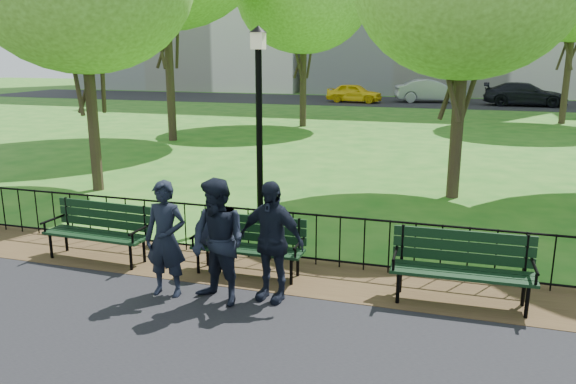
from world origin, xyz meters
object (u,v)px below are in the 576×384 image
(sedan_silver, at_px, (430,91))
(park_bench_left_a, at_px, (100,225))
(park_bench_right_a, at_px, (462,260))
(person_right, at_px, (271,241))
(park_bench_main, at_px, (229,235))
(person_mid, at_px, (218,242))
(person_left, at_px, (166,239))
(taxi, at_px, (354,93))
(lamppost, at_px, (259,118))
(sedan_dark, at_px, (525,94))

(sedan_silver, bearing_deg, park_bench_left_a, 160.59)
(park_bench_right_a, bearing_deg, person_right, -166.24)
(park_bench_left_a, bearing_deg, sedan_silver, 86.84)
(park_bench_left_a, distance_m, sedan_silver, 34.18)
(park_bench_main, height_order, person_mid, person_mid)
(park_bench_main, relative_size, park_bench_left_a, 0.95)
(person_left, bearing_deg, sedan_silver, 83.73)
(park_bench_right_a, distance_m, person_mid, 3.42)
(park_bench_main, relative_size, taxi, 0.46)
(park_bench_right_a, height_order, taxi, taxi)
(park_bench_main, bearing_deg, lamppost, 100.51)
(park_bench_main, distance_m, taxi, 32.47)
(person_left, distance_m, sedan_silver, 35.02)
(park_bench_main, bearing_deg, person_mid, -74.94)
(person_mid, bearing_deg, person_right, 48.16)
(park_bench_left_a, distance_m, sedan_dark, 34.32)
(lamppost, height_order, sedan_silver, lamppost)
(park_bench_right_a, xyz_separation_m, person_right, (-2.60, -0.70, 0.25))
(person_mid, xyz_separation_m, person_right, (0.65, 0.34, -0.02))
(person_left, bearing_deg, sedan_dark, 73.42)
(lamppost, xyz_separation_m, person_right, (1.52, -3.71, -1.29))
(park_bench_right_a, xyz_separation_m, sedan_silver, (-2.45, 33.98, 0.19))
(person_left, bearing_deg, lamppost, 86.77)
(person_left, bearing_deg, park_bench_right_a, 10.27)
(park_bench_left_a, relative_size, person_mid, 1.06)
(sedan_silver, bearing_deg, lamppost, 163.34)
(park_bench_right_a, height_order, sedan_dark, sedan_dark)
(park_bench_right_a, relative_size, person_right, 1.13)
(park_bench_left_a, distance_m, taxi, 32.31)
(person_mid, xyz_separation_m, sedan_dark, (6.99, 33.95, -0.13))
(person_mid, relative_size, taxi, 0.46)
(park_bench_main, relative_size, sedan_dark, 0.34)
(park_bench_main, height_order, sedan_silver, sedan_silver)
(person_mid, relative_size, sedan_dark, 0.34)
(park_bench_right_a, height_order, person_left, person_left)
(person_right, bearing_deg, park_bench_left_a, 179.28)
(person_left, bearing_deg, park_bench_main, 58.44)
(park_bench_main, relative_size, person_right, 1.03)
(taxi, bearing_deg, park_bench_main, -167.28)
(sedan_dark, bearing_deg, park_bench_right_a, 175.89)
(park_bench_right_a, xyz_separation_m, person_mid, (-3.25, -1.04, 0.27))
(lamppost, height_order, taxi, lamppost)
(park_bench_main, relative_size, lamppost, 0.45)
(park_bench_left_a, xyz_separation_m, person_right, (3.32, -0.68, 0.28))
(person_left, height_order, sedan_silver, person_left)
(person_mid, bearing_deg, park_bench_left_a, 179.42)
(person_mid, bearing_deg, taxi, 117.82)
(park_bench_right_a, bearing_deg, sedan_dark, 82.17)
(lamppost, height_order, person_right, lamppost)
(person_mid, relative_size, person_right, 1.03)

